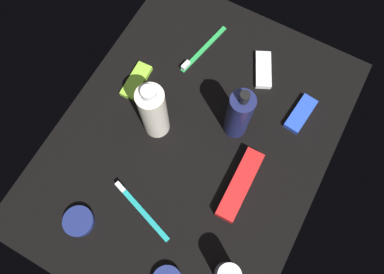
{
  "coord_description": "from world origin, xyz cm",
  "views": [
    {
      "loc": [
        -24.13,
        -13.26,
        84.36
      ],
      "look_at": [
        0.0,
        0.0,
        3.0
      ],
      "focal_mm": 33.49,
      "sensor_mm": 36.0,
      "label": 1
    }
  ],
  "objects_px": {
    "toothbrush_teal": "(139,207)",
    "cream_tin_left": "(79,221)",
    "lotion_bottle": "(239,115)",
    "snack_bar_white": "(263,70)",
    "snack_bar_lime": "(136,81)",
    "bodywash_bottle": "(154,112)",
    "toothbrush_green": "(201,51)",
    "snack_bar_blue": "(301,114)",
    "toothpaste_box_red": "(240,185)"
  },
  "relations": [
    {
      "from": "toothbrush_green",
      "to": "snack_bar_white",
      "type": "xyz_separation_m",
      "value": [
        0.03,
        -0.17,
        0.0
      ]
    },
    {
      "from": "bodywash_bottle",
      "to": "snack_bar_white",
      "type": "bearing_deg",
      "value": -31.75
    },
    {
      "from": "toothbrush_green",
      "to": "snack_bar_blue",
      "type": "relative_size",
      "value": 1.72
    },
    {
      "from": "snack_bar_white",
      "to": "cream_tin_left",
      "type": "distance_m",
      "value": 0.59
    },
    {
      "from": "lotion_bottle",
      "to": "toothpaste_box_red",
      "type": "height_order",
      "value": "lotion_bottle"
    },
    {
      "from": "toothpaste_box_red",
      "to": "toothbrush_teal",
      "type": "bearing_deg",
      "value": 130.12
    },
    {
      "from": "snack_bar_white",
      "to": "cream_tin_left",
      "type": "relative_size",
      "value": 1.48
    },
    {
      "from": "cream_tin_left",
      "to": "bodywash_bottle",
      "type": "bearing_deg",
      "value": -7.25
    },
    {
      "from": "snack_bar_white",
      "to": "toothpaste_box_red",
      "type": "bearing_deg",
      "value": 169.14
    },
    {
      "from": "bodywash_bottle",
      "to": "toothbrush_green",
      "type": "relative_size",
      "value": 1.12
    },
    {
      "from": "bodywash_bottle",
      "to": "toothpaste_box_red",
      "type": "height_order",
      "value": "bodywash_bottle"
    },
    {
      "from": "bodywash_bottle",
      "to": "toothbrush_green",
      "type": "bearing_deg",
      "value": 1.07
    },
    {
      "from": "snack_bar_lime",
      "to": "snack_bar_blue",
      "type": "bearing_deg",
      "value": -76.34
    },
    {
      "from": "toothbrush_green",
      "to": "snack_bar_white",
      "type": "distance_m",
      "value": 0.17
    },
    {
      "from": "toothbrush_teal",
      "to": "cream_tin_left",
      "type": "distance_m",
      "value": 0.14
    },
    {
      "from": "bodywash_bottle",
      "to": "snack_bar_white",
      "type": "xyz_separation_m",
      "value": [
        0.27,
        -0.17,
        -0.08
      ]
    },
    {
      "from": "lotion_bottle",
      "to": "snack_bar_white",
      "type": "bearing_deg",
      "value": 1.85
    },
    {
      "from": "lotion_bottle",
      "to": "cream_tin_left",
      "type": "relative_size",
      "value": 2.71
    },
    {
      "from": "bodywash_bottle",
      "to": "toothbrush_green",
      "type": "height_order",
      "value": "bodywash_bottle"
    },
    {
      "from": "toothpaste_box_red",
      "to": "snack_bar_white",
      "type": "distance_m",
      "value": 0.32
    },
    {
      "from": "snack_bar_blue",
      "to": "snack_bar_lime",
      "type": "xyz_separation_m",
      "value": [
        -0.12,
        0.41,
        0.0
      ]
    },
    {
      "from": "toothbrush_teal",
      "to": "toothpaste_box_red",
      "type": "distance_m",
      "value": 0.24
    },
    {
      "from": "snack_bar_blue",
      "to": "toothbrush_teal",
      "type": "bearing_deg",
      "value": 155.92
    },
    {
      "from": "toothbrush_teal",
      "to": "snack_bar_blue",
      "type": "height_order",
      "value": "toothbrush_teal"
    },
    {
      "from": "toothbrush_green",
      "to": "snack_bar_blue",
      "type": "xyz_separation_m",
      "value": [
        -0.04,
        -0.31,
        0.0
      ]
    },
    {
      "from": "toothbrush_teal",
      "to": "snack_bar_lime",
      "type": "xyz_separation_m",
      "value": [
        0.28,
        0.18,
        0.0
      ]
    },
    {
      "from": "toothbrush_green",
      "to": "toothpaste_box_red",
      "type": "bearing_deg",
      "value": -137.8
    },
    {
      "from": "snack_bar_lime",
      "to": "cream_tin_left",
      "type": "xyz_separation_m",
      "value": [
        -0.37,
        -0.07,
        0.0
      ]
    },
    {
      "from": "toothpaste_box_red",
      "to": "cream_tin_left",
      "type": "distance_m",
      "value": 0.38
    },
    {
      "from": "bodywash_bottle",
      "to": "snack_bar_blue",
      "type": "distance_m",
      "value": 0.37
    },
    {
      "from": "lotion_bottle",
      "to": "toothbrush_green",
      "type": "xyz_separation_m",
      "value": [
        0.15,
        0.18,
        -0.08
      ]
    },
    {
      "from": "snack_bar_white",
      "to": "snack_bar_lime",
      "type": "height_order",
      "value": "same"
    },
    {
      "from": "bodywash_bottle",
      "to": "cream_tin_left",
      "type": "distance_m",
      "value": 0.3
    },
    {
      "from": "bodywash_bottle",
      "to": "snack_bar_lime",
      "type": "distance_m",
      "value": 0.16
    },
    {
      "from": "lotion_bottle",
      "to": "snack_bar_lime",
      "type": "height_order",
      "value": "lotion_bottle"
    },
    {
      "from": "lotion_bottle",
      "to": "snack_bar_white",
      "type": "distance_m",
      "value": 0.19
    },
    {
      "from": "toothbrush_green",
      "to": "snack_bar_blue",
      "type": "distance_m",
      "value": 0.31
    },
    {
      "from": "toothbrush_teal",
      "to": "snack_bar_lime",
      "type": "height_order",
      "value": "toothbrush_teal"
    },
    {
      "from": "snack_bar_blue",
      "to": "cream_tin_left",
      "type": "xyz_separation_m",
      "value": [
        -0.49,
        0.34,
        0.0
      ]
    },
    {
      "from": "snack_bar_lime",
      "to": "lotion_bottle",
      "type": "bearing_deg",
      "value": -90.44
    },
    {
      "from": "snack_bar_blue",
      "to": "snack_bar_white",
      "type": "xyz_separation_m",
      "value": [
        0.07,
        0.14,
        0.0
      ]
    },
    {
      "from": "lotion_bottle",
      "to": "snack_bar_white",
      "type": "height_order",
      "value": "lotion_bottle"
    },
    {
      "from": "toothbrush_green",
      "to": "cream_tin_left",
      "type": "relative_size",
      "value": 2.55
    },
    {
      "from": "toothpaste_box_red",
      "to": "snack_bar_blue",
      "type": "distance_m",
      "value": 0.24
    },
    {
      "from": "bodywash_bottle",
      "to": "cream_tin_left",
      "type": "relative_size",
      "value": 2.85
    },
    {
      "from": "toothbrush_teal",
      "to": "snack_bar_blue",
      "type": "distance_m",
      "value": 0.46
    },
    {
      "from": "bodywash_bottle",
      "to": "cream_tin_left",
      "type": "height_order",
      "value": "bodywash_bottle"
    },
    {
      "from": "bodywash_bottle",
      "to": "toothbrush_green",
      "type": "distance_m",
      "value": 0.26
    },
    {
      "from": "bodywash_bottle",
      "to": "snack_bar_white",
      "type": "height_order",
      "value": "bodywash_bottle"
    },
    {
      "from": "lotion_bottle",
      "to": "snack_bar_lime",
      "type": "distance_m",
      "value": 0.29
    }
  ]
}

